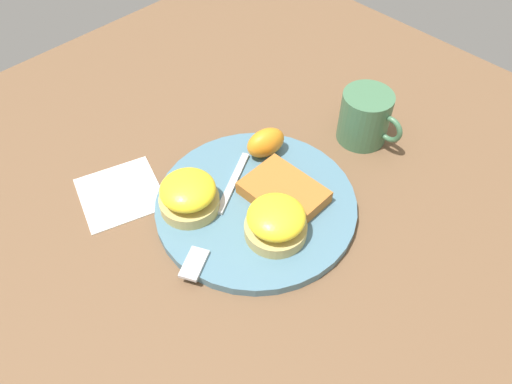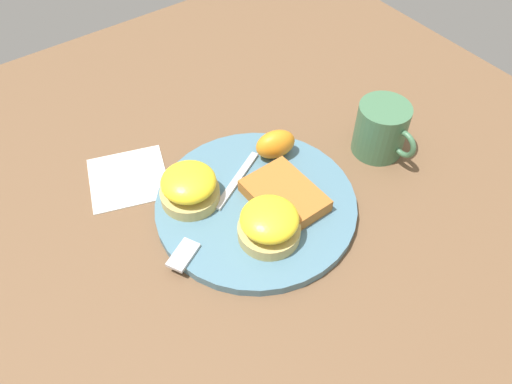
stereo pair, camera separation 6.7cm
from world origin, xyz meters
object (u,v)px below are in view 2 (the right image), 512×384
(orange_wedge, at_px, (275,144))
(cup, at_px, (381,129))
(fork, at_px, (212,214))
(sandwich_benedict_left, at_px, (189,187))
(hashbrown_patty, at_px, (284,196))
(sandwich_benedict_right, at_px, (269,224))

(orange_wedge, height_order, cup, cup)
(fork, distance_m, cup, 0.28)
(sandwich_benedict_left, relative_size, fork, 0.40)
(orange_wedge, bearing_deg, sandwich_benedict_left, -90.10)
(hashbrown_patty, bearing_deg, orange_wedge, 150.78)
(sandwich_benedict_left, relative_size, hashbrown_patty, 0.76)
(sandwich_benedict_right, bearing_deg, cup, 99.71)
(fork, bearing_deg, cup, 83.87)
(sandwich_benedict_left, bearing_deg, hashbrown_patty, 52.82)
(hashbrown_patty, bearing_deg, fork, -110.80)
(sandwich_benedict_right, height_order, orange_wedge, sandwich_benedict_right)
(sandwich_benedict_left, relative_size, cup, 0.78)
(hashbrown_patty, bearing_deg, sandwich_benedict_left, -127.18)
(sandwich_benedict_right, relative_size, fork, 0.40)
(hashbrown_patty, distance_m, orange_wedge, 0.09)
(sandwich_benedict_right, xyz_separation_m, hashbrown_patty, (-0.04, 0.05, -0.01))
(fork, bearing_deg, sandwich_benedict_right, 30.81)
(sandwich_benedict_right, distance_m, hashbrown_patty, 0.06)
(fork, xyz_separation_m, cup, (0.03, 0.28, 0.02))
(sandwich_benedict_left, relative_size, orange_wedge, 1.36)
(sandwich_benedict_right, relative_size, hashbrown_patty, 0.76)
(sandwich_benedict_left, distance_m, hashbrown_patty, 0.13)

